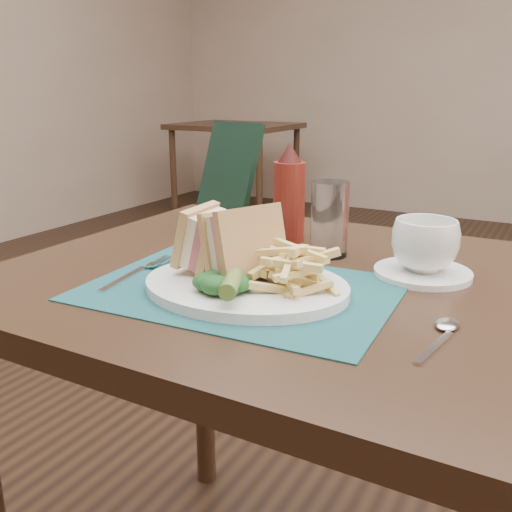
{
  "coord_description": "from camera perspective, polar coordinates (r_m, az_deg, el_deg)",
  "views": [
    {
      "loc": [
        0.37,
        -1.28,
        1.04
      ],
      "look_at": [
        -0.01,
        -0.59,
        0.8
      ],
      "focal_mm": 40.0,
      "sensor_mm": 36.0,
      "label": 1
    }
  ],
  "objects": [
    {
      "name": "placemat",
      "position": [
        0.83,
        -1.51,
        -3.32
      ],
      "size": [
        0.46,
        0.34,
        0.0
      ],
      "primitive_type": "cube",
      "rotation": [
        0.0,
        0.0,
        0.05
      ],
      "color": "#17484A",
      "rests_on": "table_main"
    },
    {
      "name": "kale_garnish",
      "position": [
        0.77,
        -2.71,
        -2.84
      ],
      "size": [
        0.11,
        0.08,
        0.03
      ],
      "primitive_type": null,
      "color": "#153C1A",
      "rests_on": "plate"
    },
    {
      "name": "wall_back",
      "position": [
        4.91,
        24.01,
        3.01
      ],
      "size": [
        6.0,
        0.0,
        6.0
      ],
      "primitive_type": "plane",
      "rotation": [
        1.57,
        0.0,
        0.0
      ],
      "color": "tan",
      "rests_on": "ground"
    },
    {
      "name": "pickle_spear",
      "position": [
        0.76,
        -2.29,
        -2.29
      ],
      "size": [
        0.07,
        0.12,
        0.03
      ],
      "primitive_type": "cylinder",
      "rotation": [
        1.54,
        0.0,
        0.42
      ],
      "color": "#52712B",
      "rests_on": "plate"
    },
    {
      "name": "saucer",
      "position": [
        0.93,
        16.31,
        -1.64
      ],
      "size": [
        0.19,
        0.19,
        0.01
      ],
      "primitive_type": "cylinder",
      "rotation": [
        0.0,
        0.0,
        -0.33
      ],
      "color": "white",
      "rests_on": "table_main"
    },
    {
      "name": "drinking_glass",
      "position": [
        0.99,
        7.36,
        3.68
      ],
      "size": [
        0.07,
        0.07,
        0.13
      ],
      "primitive_type": "cylinder",
      "rotation": [
        0.0,
        0.0,
        0.14
      ],
      "color": "white",
      "rests_on": "table_main"
    },
    {
      "name": "table_main",
      "position": [
        1.09,
        2.93,
        -20.66
      ],
      "size": [
        0.9,
        0.75,
        0.75
      ],
      "primitive_type": null,
      "color": "black",
      "rests_on": "ground"
    },
    {
      "name": "sandwich_half_a",
      "position": [
        0.87,
        -6.05,
        1.88
      ],
      "size": [
        0.08,
        0.1,
        0.1
      ],
      "primitive_type": null,
      "rotation": [
        0.0,
        0.24,
        0.06
      ],
      "color": "tan",
      "rests_on": "plate"
    },
    {
      "name": "fries_pile",
      "position": [
        0.79,
        3.7,
        -0.83
      ],
      "size": [
        0.18,
        0.2,
        0.06
      ],
      "primitive_type": null,
      "color": "#E9CA74",
      "rests_on": "plate"
    },
    {
      "name": "coffee_cup",
      "position": [
        0.92,
        16.53,
        1.06
      ],
      "size": [
        0.14,
        0.14,
        0.08
      ],
      "primitive_type": "imported",
      "rotation": [
        0.0,
        0.0,
        0.47
      ],
      "color": "white",
      "rests_on": "saucer"
    },
    {
      "name": "plate",
      "position": [
        0.82,
        -1.02,
        -3.04
      ],
      "size": [
        0.32,
        0.27,
        0.01
      ],
      "primitive_type": null,
      "rotation": [
        0.0,
        0.0,
        0.1
      ],
      "color": "white",
      "rests_on": "placemat"
    },
    {
      "name": "spoon",
      "position": [
        0.7,
        17.86,
        -7.7
      ],
      "size": [
        0.06,
        0.15,
        0.01
      ],
      "primitive_type": null,
      "rotation": [
        0.0,
        0.0,
        -0.16
      ],
      "color": "silver",
      "rests_on": "table_main"
    },
    {
      "name": "check_presenter",
      "position": [
        1.18,
        -2.85,
        7.96
      ],
      "size": [
        0.15,
        0.11,
        0.22
      ],
      "primitive_type": "cube",
      "rotation": [
        -0.31,
        0.0,
        -0.24
      ],
      "color": "black",
      "rests_on": "table_main"
    },
    {
      "name": "table_bg_left",
      "position": [
        4.67,
        -2.03,
        8.5
      ],
      "size": [
        0.9,
        0.75,
        0.75
      ],
      "primitive_type": null,
      "color": "black",
      "rests_on": "ground"
    },
    {
      "name": "floor",
      "position": [
        1.69,
        10.81,
        -21.47
      ],
      "size": [
        7.0,
        7.0,
        0.0
      ],
      "primitive_type": "plane",
      "color": "black",
      "rests_on": "ground"
    },
    {
      "name": "fork",
      "position": [
        0.91,
        -11.85,
        -1.47
      ],
      "size": [
        0.06,
        0.17,
        0.01
      ],
      "primitive_type": null,
      "rotation": [
        0.0,
        0.0,
        0.16
      ],
      "color": "silver",
      "rests_on": "placemat"
    },
    {
      "name": "sandwich_half_b",
      "position": [
        0.83,
        -2.06,
        1.69
      ],
      "size": [
        0.12,
        0.13,
        0.11
      ],
      "primitive_type": null,
      "rotation": [
        0.0,
        -0.24,
        -0.42
      ],
      "color": "tan",
      "rests_on": "plate"
    },
    {
      "name": "ketchup_bottle",
      "position": [
        1.08,
        3.33,
        6.36
      ],
      "size": [
        0.07,
        0.07,
        0.19
      ],
      "primitive_type": null,
      "rotation": [
        0.0,
        0.0,
        0.15
      ],
      "color": "#621910",
      "rests_on": "table_main"
    }
  ]
}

